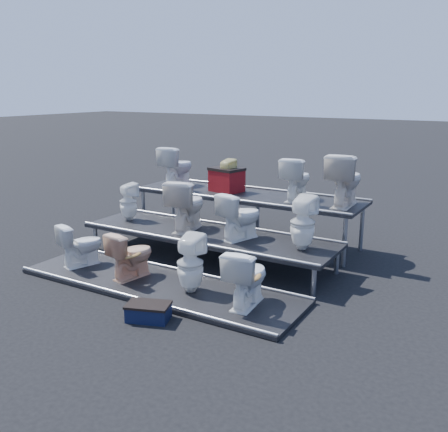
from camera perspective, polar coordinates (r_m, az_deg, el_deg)
The scene contains 18 objects.
ground at distance 8.10m, azimuth -1.88°, elevation -5.09°, with size 80.00×80.00×0.00m, color black.
tier_front at distance 7.10m, azimuth -7.56°, elevation -7.83°, with size 4.20×1.20×0.06m, color black.
tier_mid at distance 8.03m, azimuth -1.89°, elevation -3.54°, with size 4.20×1.20×0.46m, color black.
tier_back at distance 9.05m, azimuth 2.51°, elevation -0.15°, with size 4.20×1.20×0.86m, color black.
toilet_0 at distance 7.92m, azimuth -16.02°, elevation -3.13°, with size 0.37×0.65×0.66m, color white.
toilet_1 at distance 7.25m, azimuth -10.57°, elevation -4.33°, with size 0.38×0.67×0.69m, color #DFAC86.
toilet_2 at distance 6.64m, azimuth -3.87°, elevation -5.43°, with size 0.35×0.36×0.79m, color white.
toilet_3 at distance 6.23m, azimuth 2.63°, elevation -6.95°, with size 0.42×0.73×0.75m, color white.
toilet_4 at distance 8.83m, azimuth -10.88°, elevation 1.62°, with size 0.29×0.30×0.65m, color white.
toilet_5 at distance 8.06m, azimuth -4.28°, elevation 1.30°, with size 0.47×0.82×0.84m, color silver.
toilet_6 at distance 7.57m, azimuth 1.88°, elevation 0.02°, with size 0.40×0.71×0.72m, color white.
toilet_7 at distance 7.15m, azimuth 8.99°, elevation -0.77°, with size 0.35×0.36×0.78m, color white.
toilet_8 at distance 9.67m, azimuth -5.40°, elevation 5.68°, with size 0.43×0.75×0.77m, color white.
toilet_9 at distance 9.08m, azimuth 0.35°, elevation 4.64°, with size 0.27×0.28×0.60m, color beige.
toilet_10 at distance 8.49m, azimuth 8.27°, elevation 4.24°, with size 0.41×0.72×0.73m, color white.
toilet_11 at distance 8.20m, azimuth 13.65°, elevation 4.06°, with size 0.48×0.83×0.85m, color silver.
red_crate at distance 9.15m, azimuth 0.31°, elevation 4.03°, with size 0.54×0.43×0.39m, color maroon.
step_stool at distance 6.15m, azimuth -8.63°, elevation -10.89°, with size 0.50×0.30×0.18m, color black.
Camera 1 is at (4.10, -6.44, 2.70)m, focal length 40.00 mm.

